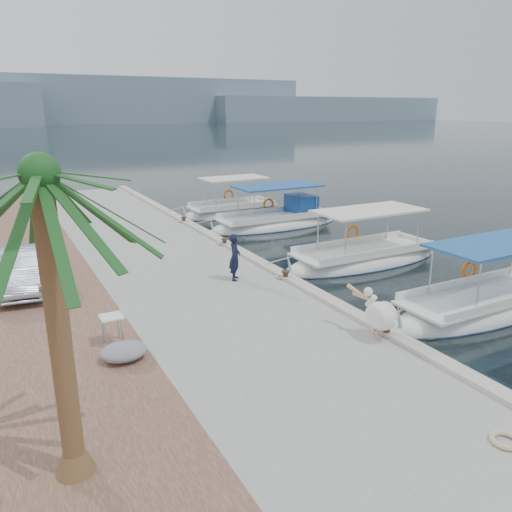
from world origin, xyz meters
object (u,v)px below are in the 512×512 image
(pelican, at_px, (379,314))
(fisherman, at_px, (235,257))
(fishing_caique_c, at_px, (363,260))
(date_palm, at_px, (40,177))
(fishing_caique_b, at_px, (488,307))
(fishing_caique_e, at_px, (232,213))
(fishing_caique_d, at_px, (276,223))
(parked_car, at_px, (22,269))

(pelican, bearing_deg, fisherman, 102.24)
(fishing_caique_c, bearing_deg, date_palm, -147.76)
(fishing_caique_b, bearing_deg, fisherman, 140.98)
(fishing_caique_e, distance_m, fisherman, 13.28)
(fishing_caique_d, bearing_deg, date_palm, -129.72)
(fisherman, height_order, date_palm, date_palm)
(fishing_caique_d, height_order, date_palm, date_palm)
(pelican, relative_size, fisherman, 1.01)
(fishing_caique_e, bearing_deg, pelican, -103.72)
(fishing_caique_c, xyz_separation_m, pelican, (-4.93, -6.47, 1.02))
(pelican, height_order, parked_car, parked_car)
(pelican, relative_size, date_palm, 0.28)
(fishing_caique_c, distance_m, fishing_caique_e, 11.34)
(fishing_caique_d, relative_size, pelican, 4.68)
(fishing_caique_d, distance_m, parked_car, 14.05)
(fishing_caique_c, bearing_deg, fishing_caique_e, 92.98)
(fishing_caique_d, height_order, parked_car, fishing_caique_d)
(fishing_caique_e, distance_m, date_palm, 23.27)
(fisherman, bearing_deg, fishing_caique_d, -6.91)
(fishing_caique_b, distance_m, pelican, 5.27)
(fishing_caique_e, xyz_separation_m, pelican, (-4.34, -17.79, 1.02))
(fishing_caique_d, height_order, fishing_caique_e, same)
(parked_car, bearing_deg, fishing_caique_e, 45.60)
(date_palm, bearing_deg, fishing_caique_c, 32.24)
(fisherman, xyz_separation_m, date_palm, (-6.40, -7.28, 3.97))
(fishing_caique_e, height_order, date_palm, date_palm)
(fishing_caique_d, bearing_deg, pelican, -110.20)
(pelican, xyz_separation_m, fisherman, (-1.26, 5.81, 0.16))
(fishing_caique_c, distance_m, parked_car, 12.82)
(fishing_caique_c, height_order, fishing_caique_d, same)
(fishing_caique_b, height_order, fishing_caique_e, same)
(pelican, bearing_deg, fishing_caique_c, 52.66)
(fishing_caique_e, xyz_separation_m, date_palm, (-12.00, -19.26, 5.15))
(fishing_caique_d, xyz_separation_m, fisherman, (-6.38, -8.10, 1.12))
(pelican, bearing_deg, fishing_caique_d, 69.80)
(fishing_caique_c, relative_size, pelican, 4.59)
(fishing_caique_b, xyz_separation_m, fishing_caique_e, (-0.79, 17.16, 0.00))
(pelican, bearing_deg, fishing_caique_e, 76.28)
(parked_car, bearing_deg, pelican, -39.66)
(fishing_caique_b, height_order, date_palm, date_palm)
(pelican, distance_m, parked_car, 11.31)
(fishing_caique_c, xyz_separation_m, fishing_caique_d, (0.18, 7.44, 0.06))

